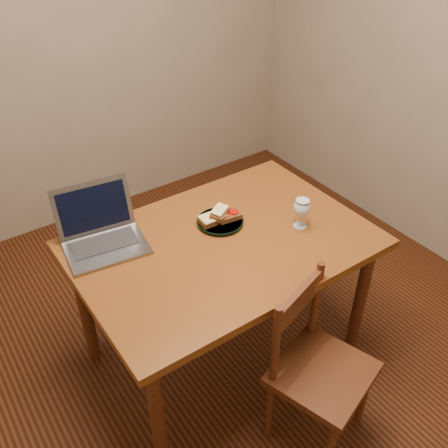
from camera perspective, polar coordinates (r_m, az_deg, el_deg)
floor at (r=2.78m, az=-0.29°, el=-13.61°), size 3.20×3.20×0.02m
back_wall at (r=3.35m, az=-17.37°, el=20.66°), size 3.20×0.02×2.60m
table at (r=2.28m, az=-0.10°, el=-3.65°), size 1.30×0.90×0.74m
chair at (r=2.16m, az=10.84°, el=-15.32°), size 0.47×0.46×0.41m
plate at (r=2.32m, az=-0.43°, el=0.25°), size 0.22×0.22×0.02m
sandwich_cheese at (r=2.30m, az=-1.33°, el=0.64°), size 0.13×0.08×0.04m
sandwich_tomato at (r=2.32m, az=0.55°, el=1.01°), size 0.12×0.08×0.04m
sandwich_top at (r=2.30m, az=-0.51°, el=1.33°), size 0.12×0.11×0.03m
milk_glass at (r=2.30m, az=8.82°, el=1.22°), size 0.08×0.08×0.15m
laptop at (r=2.25m, az=-13.94°, el=-0.54°), size 0.38×0.36×0.25m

